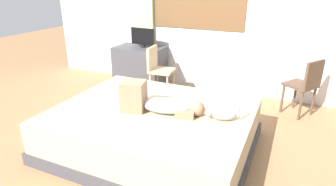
# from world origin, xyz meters

# --- Properties ---
(ground_plane) EXTENTS (16.00, 16.00, 0.00)m
(ground_plane) POSITION_xyz_m (0.00, 0.00, 0.00)
(ground_plane) COLOR olive
(back_wall_with_window) EXTENTS (6.40, 0.14, 2.90)m
(back_wall_with_window) POSITION_xyz_m (-0.00, 2.35, 1.45)
(back_wall_with_window) COLOR silver
(back_wall_with_window) RESTS_ON ground
(bed) EXTENTS (2.26, 1.83, 0.50)m
(bed) POSITION_xyz_m (0.13, 0.10, 0.25)
(bed) COLOR #38383D
(bed) RESTS_ON ground
(person_lying) EXTENTS (0.94, 0.43, 0.34)m
(person_lying) POSITION_xyz_m (0.21, 0.07, 0.61)
(person_lying) COLOR #8C939E
(person_lying) RESTS_ON bed
(cat) EXTENTS (0.35, 0.18, 0.21)m
(cat) POSITION_xyz_m (0.92, 0.17, 0.57)
(cat) COLOR gray
(cat) RESTS_ON bed
(desk) EXTENTS (0.90, 0.56, 0.74)m
(desk) POSITION_xyz_m (-1.10, 1.95, 0.37)
(desk) COLOR #38383D
(desk) RESTS_ON ground
(tv_monitor) EXTENTS (0.48, 0.10, 0.35)m
(tv_monitor) POSITION_xyz_m (-1.03, 1.95, 0.92)
(tv_monitor) COLOR black
(tv_monitor) RESTS_ON desk
(cup) EXTENTS (0.07, 0.07, 0.08)m
(cup) POSITION_xyz_m (-0.86, 2.05, 0.78)
(cup) COLOR #B23D38
(cup) RESTS_ON desk
(chair_by_desk) EXTENTS (0.41, 0.41, 0.86)m
(chair_by_desk) POSITION_xyz_m (-0.55, 1.60, 0.51)
(chair_by_desk) COLOR tan
(chair_by_desk) RESTS_ON ground
(chair_spare) EXTENTS (0.53, 0.53, 0.86)m
(chair_spare) POSITION_xyz_m (1.72, 1.78, 0.51)
(chair_spare) COLOR #4C3828
(chair_spare) RESTS_ON ground
(curtain_left) EXTENTS (0.44, 0.06, 2.57)m
(curtain_left) POSITION_xyz_m (-1.17, 2.23, 1.28)
(curtain_left) COLOR #ADCC75
(curtain_left) RESTS_ON ground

